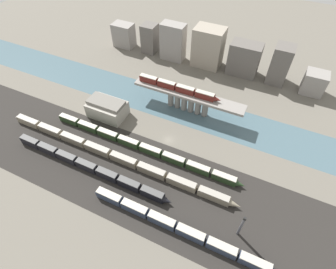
{
  "coord_description": "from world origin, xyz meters",
  "views": [
    {
      "loc": [
        34.02,
        -72.7,
        93.64
      ],
      "look_at": [
        0.0,
        -0.32,
        4.33
      ],
      "focal_mm": 28.0,
      "sensor_mm": 36.0,
      "label": 1
    }
  ],
  "objects_px": {
    "train_yard_outer": "(142,147)",
    "warehouse_building": "(107,108)",
    "train_on_bridge": "(178,88)",
    "signal_tower": "(241,226)",
    "train_yard_near": "(179,228)",
    "train_yard_mid": "(89,167)",
    "train_yard_far": "(113,155)"
  },
  "relations": [
    {
      "from": "train_yard_outer",
      "to": "warehouse_building",
      "type": "relative_size",
      "value": 5.07
    },
    {
      "from": "train_on_bridge",
      "to": "signal_tower",
      "type": "xyz_separation_m",
      "value": [
        46.88,
        -52.72,
        -6.2
      ]
    },
    {
      "from": "train_yard_near",
      "to": "train_yard_outer",
      "type": "height_order",
      "value": "train_yard_near"
    },
    {
      "from": "train_yard_near",
      "to": "warehouse_building",
      "type": "bearing_deg",
      "value": 144.94
    },
    {
      "from": "train_yard_mid",
      "to": "train_yard_far",
      "type": "distance_m",
      "value": 11.37
    },
    {
      "from": "train_on_bridge",
      "to": "train_yard_mid",
      "type": "relative_size",
      "value": 0.57
    },
    {
      "from": "train_yard_outer",
      "to": "signal_tower",
      "type": "relative_size",
      "value": 7.25
    },
    {
      "from": "train_yard_mid",
      "to": "train_yard_far",
      "type": "xyz_separation_m",
      "value": [
        6.09,
        9.6,
        -0.21
      ]
    },
    {
      "from": "train_yard_far",
      "to": "train_yard_near",
      "type": "bearing_deg",
      "value": -24.22
    },
    {
      "from": "train_on_bridge",
      "to": "train_yard_outer",
      "type": "bearing_deg",
      "value": -94.77
    },
    {
      "from": "train_yard_mid",
      "to": "warehouse_building",
      "type": "distance_m",
      "value": 34.02
    },
    {
      "from": "train_yard_mid",
      "to": "train_yard_far",
      "type": "height_order",
      "value": "train_yard_mid"
    },
    {
      "from": "warehouse_building",
      "to": "signal_tower",
      "type": "distance_m",
      "value": 82.72
    },
    {
      "from": "signal_tower",
      "to": "train_yard_mid",
      "type": "bearing_deg",
      "value": 179.97
    },
    {
      "from": "train_on_bridge",
      "to": "train_yard_far",
      "type": "height_order",
      "value": "train_on_bridge"
    },
    {
      "from": "train_yard_outer",
      "to": "warehouse_building",
      "type": "xyz_separation_m",
      "value": [
        -26.61,
        12.71,
        2.63
      ]
    },
    {
      "from": "train_yard_near",
      "to": "train_yard_far",
      "type": "height_order",
      "value": "train_yard_near"
    },
    {
      "from": "train_yard_near",
      "to": "train_yard_mid",
      "type": "height_order",
      "value": "train_yard_mid"
    },
    {
      "from": "train_on_bridge",
      "to": "warehouse_building",
      "type": "relative_size",
      "value": 2.35
    },
    {
      "from": "train_on_bridge",
      "to": "signal_tower",
      "type": "height_order",
      "value": "train_on_bridge"
    },
    {
      "from": "train_yard_outer",
      "to": "train_on_bridge",
      "type": "bearing_deg",
      "value": 85.23
    },
    {
      "from": "train_yard_far",
      "to": "signal_tower",
      "type": "xyz_separation_m",
      "value": [
        58.58,
        -9.63,
        4.52
      ]
    },
    {
      "from": "train_yard_far",
      "to": "warehouse_building",
      "type": "xyz_separation_m",
      "value": [
        -17.7,
        22.3,
        2.59
      ]
    },
    {
      "from": "train_on_bridge",
      "to": "train_yard_mid",
      "type": "distance_m",
      "value": 56.59
    },
    {
      "from": "train_yard_near",
      "to": "train_yard_outer",
      "type": "bearing_deg",
      "value": 138.04
    },
    {
      "from": "train_yard_near",
      "to": "warehouse_building",
      "type": "height_order",
      "value": "warehouse_building"
    },
    {
      "from": "train_yard_mid",
      "to": "warehouse_building",
      "type": "bearing_deg",
      "value": 110.0
    },
    {
      "from": "train_yard_mid",
      "to": "train_yard_outer",
      "type": "distance_m",
      "value": 24.35
    },
    {
      "from": "train_yard_near",
      "to": "train_yard_outer",
      "type": "distance_m",
      "value": 40.7
    },
    {
      "from": "warehouse_building",
      "to": "signal_tower",
      "type": "xyz_separation_m",
      "value": [
        76.28,
        -31.93,
        1.92
      ]
    },
    {
      "from": "warehouse_building",
      "to": "signal_tower",
      "type": "bearing_deg",
      "value": -22.71
    },
    {
      "from": "train_yard_far",
      "to": "signal_tower",
      "type": "bearing_deg",
      "value": -9.34
    }
  ]
}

